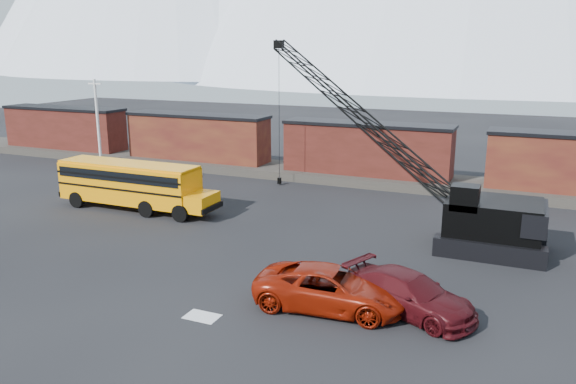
% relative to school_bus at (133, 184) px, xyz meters
% --- Properties ---
extents(ground, '(160.00, 160.00, 0.00)m').
position_rel_school_bus_xyz_m(ground, '(12.12, -7.76, -1.79)').
color(ground, black).
rests_on(ground, ground).
extents(gravel_berm, '(120.00, 5.00, 0.70)m').
position_rel_school_bus_xyz_m(gravel_berm, '(12.12, 14.24, -1.44)').
color(gravel_berm, '#433D37').
rests_on(gravel_berm, ground).
extents(boxcar_west_far, '(13.70, 3.10, 4.17)m').
position_rel_school_bus_xyz_m(boxcar_west_far, '(-19.88, 14.24, 0.97)').
color(boxcar_west_far, '#531D17').
rests_on(boxcar_west_far, gravel_berm).
extents(boxcar_west_near, '(13.70, 3.10, 4.17)m').
position_rel_school_bus_xyz_m(boxcar_west_near, '(-3.88, 14.24, 0.97)').
color(boxcar_west_near, '#411213').
rests_on(boxcar_west_near, gravel_berm).
extents(boxcar_mid, '(13.70, 3.10, 4.17)m').
position_rel_school_bus_xyz_m(boxcar_mid, '(12.12, 14.24, 0.97)').
color(boxcar_mid, '#531D17').
rests_on(boxcar_mid, gravel_berm).
extents(utility_pole, '(1.40, 0.24, 8.00)m').
position_rel_school_bus_xyz_m(utility_pole, '(-11.88, 10.24, 2.36)').
color(utility_pole, silver).
rests_on(utility_pole, ground).
extents(snow_patch, '(1.40, 0.90, 0.02)m').
position_rel_school_bus_xyz_m(snow_patch, '(12.62, -11.76, -1.78)').
color(snow_patch, silver).
rests_on(snow_patch, ground).
extents(school_bus, '(11.65, 2.65, 3.19)m').
position_rel_school_bus_xyz_m(school_bus, '(0.00, 0.00, 0.00)').
color(school_bus, orange).
rests_on(school_bus, ground).
extents(red_pickup, '(6.60, 3.49, 1.77)m').
position_rel_school_bus_xyz_m(red_pickup, '(17.13, -8.90, -0.91)').
color(red_pickup, maroon).
rests_on(red_pickup, ground).
extents(maroon_suv, '(6.18, 4.36, 1.66)m').
position_rel_school_bus_xyz_m(maroon_suv, '(20.21, -8.03, -0.96)').
color(maroon_suv, '#410B10').
rests_on(maroon_suv, ground).
extents(crawler_crane, '(19.93, 11.91, 11.42)m').
position_rel_school_bus_xyz_m(crawler_crane, '(13.63, 5.73, 4.79)').
color(crawler_crane, black).
rests_on(crawler_crane, ground).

